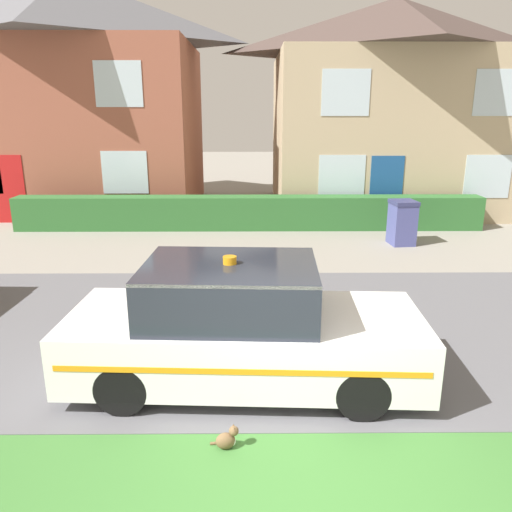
# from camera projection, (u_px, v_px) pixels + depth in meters

# --- Properties ---
(road_strip) EXTENTS (28.00, 5.59, 0.01)m
(road_strip) POSITION_uv_depth(u_px,v_px,m) (279.00, 327.00, 8.14)
(road_strip) COLOR #5B5B60
(road_strip) RESTS_ON ground
(lawn_verge) EXTENTS (28.00, 1.99, 0.01)m
(lawn_verge) POSITION_uv_depth(u_px,v_px,m) (301.00, 502.00, 4.50)
(lawn_verge) COLOR #3D7533
(lawn_verge) RESTS_ON ground
(garden_hedge) EXTENTS (13.73, 0.70, 0.98)m
(garden_hedge) POSITION_uv_depth(u_px,v_px,m) (249.00, 213.00, 14.77)
(garden_hedge) COLOR #2D662D
(garden_hedge) RESTS_ON ground
(police_car) EXTENTS (4.52, 1.95, 1.68)m
(police_car) POSITION_uv_depth(u_px,v_px,m) (241.00, 328.00, 6.32)
(police_car) COLOR black
(police_car) RESTS_ON road_strip
(cat) EXTENTS (0.31, 0.18, 0.26)m
(cat) POSITION_uv_depth(u_px,v_px,m) (227.00, 439.00, 5.20)
(cat) COLOR brown
(cat) RESTS_ON ground
(house_left) EXTENTS (8.60, 6.23, 7.76)m
(house_left) POSITION_uv_depth(u_px,v_px,m) (76.00, 94.00, 17.50)
(house_left) COLOR #93513D
(house_left) RESTS_ON ground
(house_right) EXTENTS (8.46, 6.81, 7.05)m
(house_right) POSITION_uv_depth(u_px,v_px,m) (391.00, 105.00, 17.61)
(house_right) COLOR tan
(house_right) RESTS_ON ground
(wheelie_bin) EXTENTS (0.68, 0.74, 1.17)m
(wheelie_bin) POSITION_uv_depth(u_px,v_px,m) (402.00, 222.00, 13.04)
(wheelie_bin) COLOR #474C8C
(wheelie_bin) RESTS_ON ground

